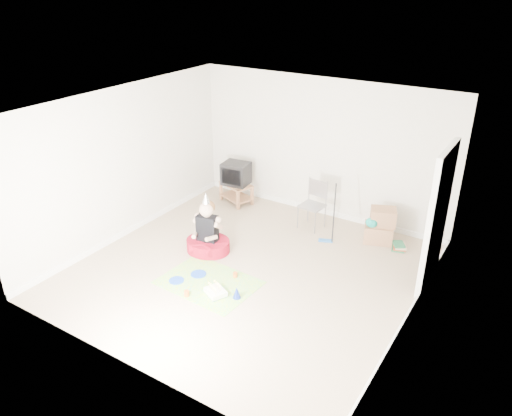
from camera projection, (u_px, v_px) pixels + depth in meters
The scene contains 16 objects.
ground at pixel (248, 270), 7.84m from camera, with size 5.00×5.00×0.00m, color tan.
doorway_recess at pixel (438, 221), 7.12m from camera, with size 0.02×0.90×2.05m, color black.
tv_stand at pixel (236, 191), 10.05m from camera, with size 0.75×0.61×0.41m.
crt_tv at pixel (236, 173), 9.88m from camera, with size 0.51×0.42×0.44m, color black.
folding_chair at pixel (312, 206), 8.97m from camera, with size 0.44×0.43×0.90m.
cardboard_boxes at pixel (380, 226), 8.56m from camera, with size 0.58×0.53×0.61m.
floor_mop at pixel (326, 228), 8.57m from camera, with size 0.26×0.32×1.00m.
book_pile at pixel (399, 246), 8.42m from camera, with size 0.28×0.31×0.12m.
seated_woman at pixel (208, 239), 8.29m from camera, with size 0.86×0.86×1.07m.
party_mat at pixel (209, 282), 7.53m from camera, with size 1.43×1.03×0.01m, color #F13290.
birthday_cake at pixel (216, 292), 7.23m from camera, with size 0.38×0.35×0.14m.
blue_plate_near at pixel (199, 274), 7.72m from camera, with size 0.24×0.24×0.01m, color #1742B9.
blue_plate_far at pixel (176, 280), 7.56m from camera, with size 0.23×0.23×0.01m, color #1742B9.
orange_cup_near at pixel (235, 275), 7.65m from camera, with size 0.07×0.07×0.08m, color orange.
orange_cup_far at pixel (187, 293), 7.20m from camera, with size 0.08×0.08×0.09m, color orange.
blue_party_hat at pixel (237, 293), 7.14m from camera, with size 0.12×0.12×0.18m, color #1A33B6.
Camera 1 is at (3.65, -5.57, 4.26)m, focal length 35.00 mm.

